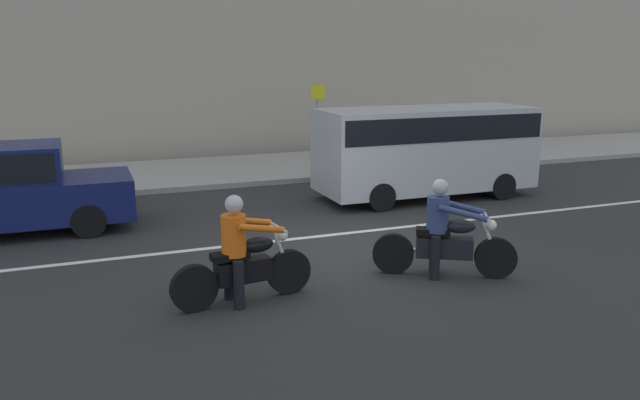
{
  "coord_description": "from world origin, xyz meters",
  "views": [
    {
      "loc": [
        -4.41,
        -9.82,
        3.4
      ],
      "look_at": [
        -0.66,
        -0.06,
        0.95
      ],
      "focal_mm": 35.18,
      "sensor_mm": 36.0,
      "label": 1
    }
  ],
  "objects_px": {
    "motorcycle_with_rider_denim_blue": "(444,237)",
    "parked_sedan_navy": "(1,189)",
    "motorcycle_with_rider_orange_stripe": "(242,259)",
    "street_sign_post": "(317,114)",
    "parked_van_silver": "(426,146)",
    "pedestrian_bystander": "(371,127)"
  },
  "relations": [
    {
      "from": "parked_sedan_navy",
      "to": "street_sign_post",
      "type": "xyz_separation_m",
      "value": [
        8.36,
        5.01,
        0.71
      ]
    },
    {
      "from": "street_sign_post",
      "to": "pedestrian_bystander",
      "type": "xyz_separation_m",
      "value": [
        1.83,
        0.03,
        -0.48
      ]
    },
    {
      "from": "parked_van_silver",
      "to": "pedestrian_bystander",
      "type": "xyz_separation_m",
      "value": [
        0.99,
        5.14,
        -0.15
      ]
    },
    {
      "from": "parked_van_silver",
      "to": "pedestrian_bystander",
      "type": "height_order",
      "value": "parked_van_silver"
    },
    {
      "from": "parked_sedan_navy",
      "to": "parked_van_silver",
      "type": "bearing_deg",
      "value": -0.61
    },
    {
      "from": "motorcycle_with_rider_denim_blue",
      "to": "parked_sedan_navy",
      "type": "distance_m",
      "value": 8.33
    },
    {
      "from": "motorcycle_with_rider_orange_stripe",
      "to": "street_sign_post",
      "type": "relative_size",
      "value": 0.86
    },
    {
      "from": "motorcycle_with_rider_denim_blue",
      "to": "street_sign_post",
      "type": "bearing_deg",
      "value": 80.29
    },
    {
      "from": "motorcycle_with_rider_orange_stripe",
      "to": "parked_van_silver",
      "type": "height_order",
      "value": "parked_van_silver"
    },
    {
      "from": "pedestrian_bystander",
      "to": "parked_sedan_navy",
      "type": "bearing_deg",
      "value": -153.67
    },
    {
      "from": "parked_van_silver",
      "to": "street_sign_post",
      "type": "distance_m",
      "value": 5.19
    },
    {
      "from": "parked_sedan_navy",
      "to": "motorcycle_with_rider_denim_blue",
      "type": "bearing_deg",
      "value": -37.16
    },
    {
      "from": "parked_sedan_navy",
      "to": "street_sign_post",
      "type": "height_order",
      "value": "street_sign_post"
    },
    {
      "from": "motorcycle_with_rider_denim_blue",
      "to": "parked_van_silver",
      "type": "xyz_separation_m",
      "value": [
        2.55,
        4.93,
        0.63
      ]
    },
    {
      "from": "motorcycle_with_rider_denim_blue",
      "to": "street_sign_post",
      "type": "xyz_separation_m",
      "value": [
        1.72,
        10.04,
        0.96
      ]
    },
    {
      "from": "parked_sedan_navy",
      "to": "pedestrian_bystander",
      "type": "relative_size",
      "value": 2.78
    },
    {
      "from": "motorcycle_with_rider_orange_stripe",
      "to": "parked_van_silver",
      "type": "bearing_deg",
      "value": 40.25
    },
    {
      "from": "parked_sedan_navy",
      "to": "pedestrian_bystander",
      "type": "bearing_deg",
      "value": 26.33
    },
    {
      "from": "motorcycle_with_rider_orange_stripe",
      "to": "street_sign_post",
      "type": "distance_m",
      "value": 11.16
    },
    {
      "from": "parked_sedan_navy",
      "to": "street_sign_post",
      "type": "relative_size",
      "value": 1.93
    },
    {
      "from": "motorcycle_with_rider_orange_stripe",
      "to": "street_sign_post",
      "type": "bearing_deg",
      "value": 63.76
    },
    {
      "from": "motorcycle_with_rider_orange_stripe",
      "to": "street_sign_post",
      "type": "xyz_separation_m",
      "value": [
        4.92,
        9.98,
        0.95
      ]
    }
  ]
}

